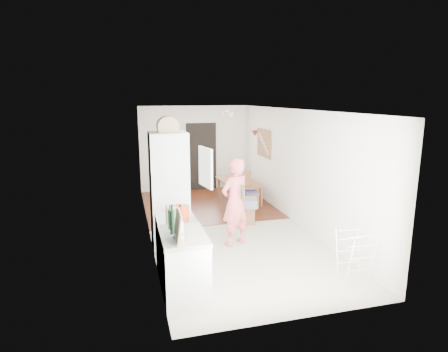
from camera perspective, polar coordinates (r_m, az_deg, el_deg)
name	(u,v)px	position (r m, az deg, el deg)	size (l,w,h in m)	color
room_shell	(226,171)	(7.78, 0.25, 0.83)	(3.20, 7.00, 2.50)	white
floor	(226,228)	(8.12, 0.24, -7.86)	(3.20, 7.00, 0.01)	beige
wood_floor_overlay	(207,204)	(9.83, -2.61, -4.27)	(3.20, 3.30, 0.01)	#5F2D19
sage_wall_panel	(156,161)	(5.46, -10.38, 2.22)	(0.02, 3.00, 1.30)	slate
tile_splashback	(162,220)	(5.09, -9.49, -6.58)	(0.02, 1.90, 0.50)	black
doorway_recess	(201,157)	(11.21, -3.47, 2.96)	(0.90, 0.04, 2.00)	black
base_cabinet	(184,267)	(5.40, -6.12, -13.64)	(0.60, 0.90, 0.86)	white
worktop	(183,236)	(5.21, -6.24, -9.08)	(0.62, 0.92, 0.06)	beige
range_cooker	(176,246)	(6.07, -7.26, -10.55)	(0.60, 0.60, 0.88)	white
cooker_top	(176,218)	(5.91, -7.38, -6.43)	(0.60, 0.60, 0.04)	#B2B2B4
fridge_housing	(169,192)	(6.84, -8.33, -2.38)	(0.66, 0.66, 2.15)	white
fridge_door	(206,167)	(6.54, -2.83, 1.34)	(0.56, 0.04, 0.70)	white
fridge_interior	(186,165)	(6.78, -5.85, 1.67)	(0.02, 0.52, 0.66)	white
pinboard	(264,143)	(10.01, 6.14, 5.01)	(0.03, 0.90, 0.70)	tan
pinboard_frame	(264,143)	(10.01, 6.06, 5.01)	(0.01, 0.94, 0.74)	brown
wall_sconce	(255,133)	(10.58, 4.69, 6.50)	(0.18, 0.18, 0.16)	maroon
person	(235,194)	(6.95, 1.69, -2.83)	(0.72, 0.47, 1.96)	#F16266
dining_table	(240,193)	(10.06, 2.46, -2.53)	(1.33, 0.74, 0.47)	brown
dining_chair	(248,191)	(9.32, 3.75, -2.28)	(0.39, 0.39, 0.93)	brown
stool	(247,215)	(8.33, 3.54, -5.95)	(0.29, 0.29, 0.38)	brown
grey_drape	(248,203)	(8.26, 3.67, -4.06)	(0.40, 0.40, 0.18)	gray
drying_rack	(355,257)	(6.10, 19.28, -11.52)	(0.40, 0.36, 0.79)	white
bread_bin	(167,126)	(6.62, -8.61, 7.47)	(0.38, 0.36, 0.20)	tan
red_casserole	(180,211)	(5.90, -6.69, -5.38)	(0.29, 0.29, 0.17)	red
steel_pan	(180,238)	(4.96, -6.74, -9.31)	(0.18, 0.18, 0.09)	#B2B2B4
held_bottle	(242,192)	(6.80, 2.80, -2.50)	(0.06, 0.06, 0.26)	#1C3E21
bottle_a	(173,222)	(5.18, -7.82, -6.96)	(0.08, 0.08, 0.33)	#1C3E21
bottle_b	(170,219)	(5.36, -8.17, -6.56)	(0.07, 0.07, 0.29)	#1C3E21
bottle_c	(180,230)	(5.00, -6.74, -8.18)	(0.10, 0.10, 0.24)	silver
pepper_mill_front	(168,216)	(5.62, -8.59, -6.08)	(0.06, 0.06, 0.22)	tan
pepper_mill_back	(174,217)	(5.54, -7.67, -6.28)	(0.06, 0.06, 0.22)	tan
chopping_boards	(178,226)	(4.88, -7.06, -7.63)	(0.04, 0.31, 0.42)	tan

